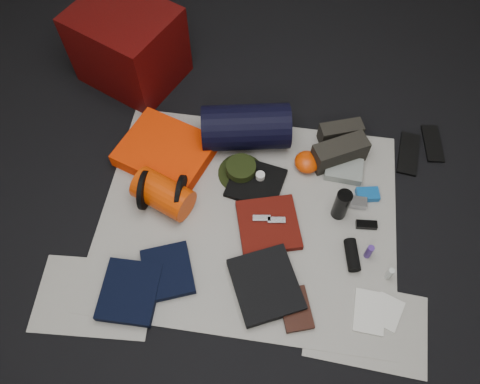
# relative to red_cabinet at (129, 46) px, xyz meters

# --- Properties ---
(floor) EXTENTS (4.50, 4.50, 0.02)m
(floor) POSITION_rel_red_cabinet_xyz_m (0.88, -0.94, -0.25)
(floor) COLOR black
(floor) RESTS_ON ground
(newspaper_mat) EXTENTS (1.60, 1.30, 0.01)m
(newspaper_mat) POSITION_rel_red_cabinet_xyz_m (0.88, -0.94, -0.24)
(newspaper_mat) COLOR beige
(newspaper_mat) RESTS_ON floor
(newspaper_sheet_front_left) EXTENTS (0.61, 0.44, 0.00)m
(newspaper_sheet_front_left) POSITION_rel_red_cabinet_xyz_m (0.18, -1.49, -0.24)
(newspaper_sheet_front_left) COLOR beige
(newspaper_sheet_front_left) RESTS_ON floor
(newspaper_sheet_front_right) EXTENTS (0.60, 0.43, 0.00)m
(newspaper_sheet_front_right) POSITION_rel_red_cabinet_xyz_m (1.53, -1.44, -0.24)
(newspaper_sheet_front_right) COLOR beige
(newspaper_sheet_front_right) RESTS_ON floor
(red_cabinet) EXTENTS (0.73, 0.68, 0.48)m
(red_cabinet) POSITION_rel_red_cabinet_xyz_m (0.00, 0.00, 0.00)
(red_cabinet) COLOR #440505
(red_cabinet) RESTS_ON floor
(sleeping_pad) EXTENTS (0.61, 0.55, 0.09)m
(sleeping_pad) POSITION_rel_red_cabinet_xyz_m (0.35, -0.61, -0.19)
(sleeping_pad) COLOR #F83402
(sleeping_pad) RESTS_ON newspaper_mat
(stuff_sack) EXTENTS (0.36, 0.29, 0.18)m
(stuff_sack) POSITION_rel_red_cabinet_xyz_m (0.41, -0.92, -0.14)
(stuff_sack) COLOR #CC3603
(stuff_sack) RESTS_ON newspaper_mat
(sack_strap_left) EXTENTS (0.02, 0.22, 0.22)m
(sack_strap_left) POSITION_rel_red_cabinet_xyz_m (0.31, -0.92, -0.13)
(sack_strap_left) COLOR black
(sack_strap_left) RESTS_ON newspaper_mat
(sack_strap_right) EXTENTS (0.03, 0.22, 0.22)m
(sack_strap_right) POSITION_rel_red_cabinet_xyz_m (0.51, -0.92, -0.13)
(sack_strap_right) COLOR black
(sack_strap_right) RESTS_ON newspaper_mat
(navy_duffel) EXTENTS (0.54, 0.35, 0.26)m
(navy_duffel) POSITION_rel_red_cabinet_xyz_m (0.79, -0.44, -0.10)
(navy_duffel) COLOR black
(navy_duffel) RESTS_ON newspaper_mat
(boonie_brim) EXTENTS (0.27, 0.27, 0.01)m
(boonie_brim) POSITION_rel_red_cabinet_xyz_m (0.80, -0.67, -0.23)
(boonie_brim) COLOR black
(boonie_brim) RESTS_ON newspaper_mat
(boonie_crown) EXTENTS (0.17, 0.17, 0.08)m
(boonie_crown) POSITION_rel_red_cabinet_xyz_m (0.80, -0.67, -0.19)
(boonie_crown) COLOR black
(boonie_crown) RESTS_ON boonie_brim
(hiking_boot_left) EXTENTS (0.27, 0.17, 0.13)m
(hiking_boot_left) POSITION_rel_red_cabinet_xyz_m (1.34, -0.34, -0.17)
(hiking_boot_left) COLOR black
(hiking_boot_left) RESTS_ON newspaper_mat
(hiking_boot_right) EXTENTS (0.33, 0.25, 0.16)m
(hiking_boot_right) POSITION_rel_red_cabinet_xyz_m (1.34, -0.50, -0.16)
(hiking_boot_right) COLOR black
(hiking_boot_right) RESTS_ON newspaper_mat
(flip_flop_left) EXTENTS (0.15, 0.31, 0.02)m
(flip_flop_left) POSITION_rel_red_cabinet_xyz_m (1.76, -0.39, -0.23)
(flip_flop_left) COLOR black
(flip_flop_left) RESTS_ON floor
(flip_flop_right) EXTENTS (0.13, 0.27, 0.01)m
(flip_flop_right) POSITION_rel_red_cabinet_xyz_m (1.90, -0.29, -0.23)
(flip_flop_right) COLOR black
(flip_flop_right) RESTS_ON floor
(trousers_navy_a) EXTENTS (0.28, 0.32, 0.05)m
(trousers_navy_a) POSITION_rel_red_cabinet_xyz_m (0.35, -1.45, -0.21)
(trousers_navy_a) COLOR black
(trousers_navy_a) RESTS_ON newspaper_mat
(trousers_navy_b) EXTENTS (0.33, 0.35, 0.04)m
(trousers_navy_b) POSITION_rel_red_cabinet_xyz_m (0.52, -1.32, -0.21)
(trousers_navy_b) COLOR black
(trousers_navy_b) RESTS_ON newspaper_mat
(trousers_charcoal) EXTENTS (0.43, 0.45, 0.06)m
(trousers_charcoal) POSITION_rel_red_cabinet_xyz_m (1.02, -1.32, -0.21)
(trousers_charcoal) COLOR black
(trousers_charcoal) RESTS_ON newspaper_mat
(black_tshirt) EXTENTS (0.34, 0.33, 0.03)m
(black_tshirt) POSITION_rel_red_cabinet_xyz_m (0.89, -0.73, -0.22)
(black_tshirt) COLOR black
(black_tshirt) RESTS_ON newspaper_mat
(red_shirt) EXTENTS (0.39, 0.39, 0.04)m
(red_shirt) POSITION_rel_red_cabinet_xyz_m (0.99, -0.98, -0.21)
(red_shirt) COLOR #520F08
(red_shirt) RESTS_ON newspaper_mat
(orange_stuff_sack) EXTENTS (0.19, 0.19, 0.10)m
(orange_stuff_sack) POSITION_rel_red_cabinet_xyz_m (1.17, -0.57, -0.19)
(orange_stuff_sack) COLOR #CC3603
(orange_stuff_sack) RESTS_ON newspaper_mat
(first_aid_pouch) EXTENTS (0.22, 0.17, 0.05)m
(first_aid_pouch) POSITION_rel_red_cabinet_xyz_m (1.38, -0.57, -0.21)
(first_aid_pouch) COLOR gray
(first_aid_pouch) RESTS_ON newspaper_mat
(water_bottle) EXTENTS (0.10, 0.10, 0.21)m
(water_bottle) POSITION_rel_red_cabinet_xyz_m (1.36, -0.85, -0.13)
(water_bottle) COLOR black
(water_bottle) RESTS_ON newspaper_mat
(speaker) EXTENTS (0.09, 0.18, 0.07)m
(speaker) POSITION_rel_red_cabinet_xyz_m (1.44, -1.10, -0.20)
(speaker) COLOR black
(speaker) RESTS_ON newspaper_mat
(compact_camera) EXTENTS (0.11, 0.06, 0.04)m
(compact_camera) POSITION_rel_red_cabinet_xyz_m (1.46, -0.78, -0.21)
(compact_camera) COLOR #A9A9AD
(compact_camera) RESTS_ON newspaper_mat
(cyan_case) EXTENTS (0.14, 0.10, 0.04)m
(cyan_case) POSITION_rel_red_cabinet_xyz_m (1.52, -0.71, -0.22)
(cyan_case) COLOR #10529B
(cyan_case) RESTS_ON newspaper_mat
(toiletry_purple) EXTENTS (0.04, 0.04, 0.10)m
(toiletry_purple) POSITION_rel_red_cabinet_xyz_m (1.52, -1.07, -0.18)
(toiletry_purple) COLOR #44277E
(toiletry_purple) RESTS_ON newspaper_mat
(toiletry_clear) EXTENTS (0.04, 0.04, 0.09)m
(toiletry_clear) POSITION_rel_red_cabinet_xyz_m (1.63, -1.18, -0.19)
(toiletry_clear) COLOR #BCC1BC
(toiletry_clear) RESTS_ON newspaper_mat
(paperback_book) EXTENTS (0.20, 0.25, 0.03)m
(paperback_book) POSITION_rel_red_cabinet_xyz_m (1.18, -1.41, -0.22)
(paperback_book) COLOR black
(paperback_book) RESTS_ON newspaper_mat
(map_booklet) EXTENTS (0.16, 0.22, 0.01)m
(map_booklet) POSITION_rel_red_cabinet_xyz_m (1.54, -1.37, -0.23)
(map_booklet) COLOR silver
(map_booklet) RESTS_ON newspaper_mat
(map_printout) EXTENTS (0.18, 0.20, 0.01)m
(map_printout) POSITION_rel_red_cabinet_xyz_m (1.63, -1.36, -0.23)
(map_printout) COLOR silver
(map_printout) RESTS_ON newspaper_mat
(sunglasses) EXTENTS (0.12, 0.05, 0.03)m
(sunglasses) POSITION_rel_red_cabinet_xyz_m (1.52, -0.90, -0.22)
(sunglasses) COLOR black
(sunglasses) RESTS_ON newspaper_mat
(key_cluster) EXTENTS (0.08, 0.08, 0.01)m
(key_cluster) POSITION_rel_red_cabinet_xyz_m (0.26, -1.51, -0.23)
(key_cluster) COLOR #A9A9AD
(key_cluster) RESTS_ON newspaper_mat
(tape_roll) EXTENTS (0.05, 0.05, 0.04)m
(tape_roll) POSITION_rel_red_cabinet_xyz_m (0.91, -0.70, -0.19)
(tape_roll) COLOR silver
(tape_roll) RESTS_ON black_tshirt
(energy_bar_a) EXTENTS (0.10, 0.05, 0.01)m
(energy_bar_a) POSITION_rel_red_cabinet_xyz_m (0.95, -0.96, -0.19)
(energy_bar_a) COLOR #A9A9AD
(energy_bar_a) RESTS_ON red_shirt
(energy_bar_b) EXTENTS (0.10, 0.05, 0.01)m
(energy_bar_b) POSITION_rel_red_cabinet_xyz_m (1.03, -0.96, -0.19)
(energy_bar_b) COLOR #A9A9AD
(energy_bar_b) RESTS_ON red_shirt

